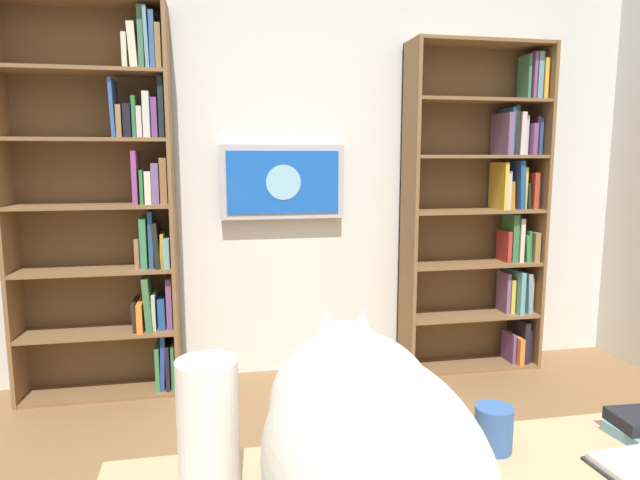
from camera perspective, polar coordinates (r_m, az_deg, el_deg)
wall_back at (r=3.44m, az=-3.03°, el=8.46°), size 4.52×0.06×2.70m
bookshelf_left at (r=3.68m, az=16.85°, el=2.90°), size 0.88×0.28×2.04m
bookshelf_right at (r=3.30m, az=-20.60°, el=3.56°), size 0.88×0.28×2.18m
wall_mounted_tv at (r=3.35m, az=-3.86°, el=5.97°), size 0.74×0.07×0.44m
cat at (r=0.91m, az=4.71°, el=-20.38°), size 0.34×0.67×0.35m
paper_towel_roll at (r=1.07m, az=-11.42°, el=-18.75°), size 0.11×0.11×0.27m
coffee_mug at (r=1.29m, az=17.43°, el=-18.02°), size 0.08×0.08×0.10m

